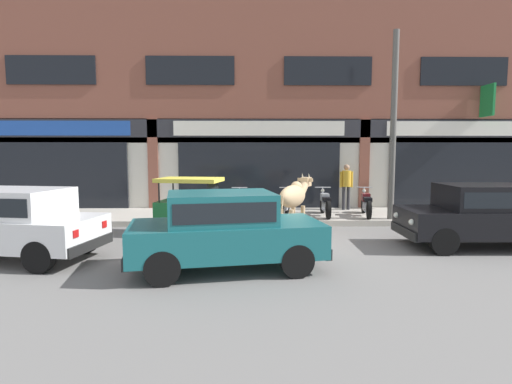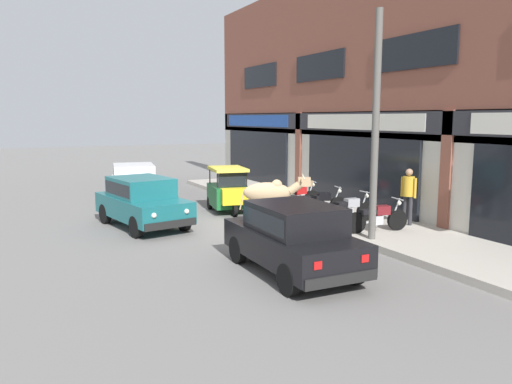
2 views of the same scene
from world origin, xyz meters
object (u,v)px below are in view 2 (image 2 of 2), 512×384
motorcycle_0 (297,196)px  motorcycle_1 (320,203)px  car_0 (134,181)px  car_2 (142,200)px  car_1 (293,235)px  auto_rickshaw (229,193)px  motorcycle_3 (377,217)px  motorcycle_2 (348,209)px  pedestrian (408,190)px  cow (271,193)px  utility_pole (376,127)px

motorcycle_0 → motorcycle_1: same height
car_0 → motorcycle_0: size_ratio=2.09×
car_2 → motorcycle_0: bearing=88.5°
car_1 → auto_rickshaw: bearing=167.4°
car_0 → auto_rickshaw: (3.36, 2.43, -0.15)m
car_1 → car_2: bearing=-164.0°
car_1 → motorcycle_3: car_1 is taller
car_1 → motorcycle_2: 4.64m
auto_rickshaw → pedestrian: (4.86, 3.41, 0.50)m
car_0 → auto_rickshaw: size_ratio=1.81×
car_0 → motorcycle_0: 6.31m
car_1 → motorcycle_0: car_1 is taller
auto_rickshaw → motorcycle_3: (5.18, 2.05, -0.10)m
cow → motorcycle_1: (-0.10, 1.79, -0.44)m
motorcycle_1 → motorcycle_2: 1.32m
cow → motorcycle_3: 3.17m
motorcycle_2 → car_0: bearing=-148.1°
cow → utility_pole: size_ratio=0.35×
cow → car_2: size_ratio=0.52×
motorcycle_3 → pedestrian: size_ratio=1.13×
motorcycle_2 → utility_pole: 3.11m
car_1 → motorcycle_2: car_1 is taller
motorcycle_1 → utility_pole: (3.18, -0.56, 2.40)m
pedestrian → car_2: bearing=-120.4°
auto_rickshaw → pedestrian: pedestrian is taller
motorcycle_3 → motorcycle_1: bearing=-178.4°
cow → car_0: 6.56m
utility_pole → car_0: bearing=-157.1°
auto_rickshaw → motorcycle_3: bearing=21.6°
cow → motorcycle_1: bearing=93.2°
motorcycle_1 → motorcycle_3: 2.63m
car_1 → auto_rickshaw: 6.97m
car_0 → motorcycle_2: car_0 is taller
cow → motorcycle_2: 2.29m
car_0 → motorcycle_0: (4.48, 4.44, -0.25)m
auto_rickshaw → motorcycle_1: auto_rickshaw is taller
pedestrian → auto_rickshaw: bearing=-144.9°
pedestrian → car_1: bearing=-68.5°
car_1 → motorcycle_1: car_1 is taller
motorcycle_1 → motorcycle_3: (2.62, 0.07, 0.00)m
car_1 → auto_rickshaw: (-6.80, 1.52, -0.15)m
motorcycle_0 → motorcycle_3: bearing=0.6°
motorcycle_0 → motorcycle_3: (4.06, 0.04, 0.00)m
cow → motorcycle_3: (2.53, 1.86, -0.44)m
car_1 → pedestrian: bearing=111.5°
motorcycle_0 → motorcycle_2: size_ratio=1.00×
motorcycle_2 → motorcycle_3: (1.31, -0.02, 0.00)m
car_1 → car_2: 6.06m
car_1 → pedestrian: 5.31m
utility_pole → motorcycle_3: bearing=131.6°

